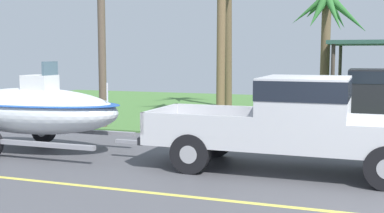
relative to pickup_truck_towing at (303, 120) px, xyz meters
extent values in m
cube|color=#4C4C51|center=(1.53, -0.62, -1.09)|extent=(36.00, 8.00, 0.06)
cube|color=#477538|center=(1.53, 10.38, -1.06)|extent=(36.00, 14.00, 0.11)
cube|color=silver|center=(-0.35, 0.00, -0.43)|extent=(5.56, 1.94, 0.22)
cube|color=silver|center=(0.04, 0.00, 0.27)|extent=(1.67, 1.94, 1.18)
cube|color=black|center=(0.04, 0.00, 0.63)|extent=(1.69, 1.96, 0.38)
cube|color=gray|center=(-1.96, 0.00, -0.30)|extent=(2.33, 1.94, 0.04)
cube|color=silver|center=(-1.96, 0.93, -0.09)|extent=(2.33, 0.08, 0.45)
cube|color=silver|center=(-1.96, -0.93, -0.09)|extent=(2.33, 0.08, 0.45)
cube|color=silver|center=(-3.09, 0.00, -0.09)|extent=(0.08, 1.94, 0.45)
cube|color=#333338|center=(-3.19, 0.00, -0.49)|extent=(0.12, 1.74, 0.16)
sphere|color=#B2B2B7|center=(-3.31, 0.00, -0.44)|extent=(0.10, 0.10, 0.10)
cylinder|color=black|center=(-2.08, 0.86, -0.66)|extent=(0.80, 0.28, 0.80)
cylinder|color=#9E9EA3|center=(-2.08, 0.86, -0.66)|extent=(0.36, 0.29, 0.36)
cylinder|color=black|center=(-2.08, -0.86, -0.66)|extent=(0.80, 0.28, 0.80)
cylinder|color=#9E9EA3|center=(-2.08, -0.86, -0.66)|extent=(0.36, 0.29, 0.36)
cube|color=gray|center=(-3.76, 0.00, -0.68)|extent=(0.90, 0.10, 0.08)
cube|color=gray|center=(-6.49, 0.95, -0.68)|extent=(4.56, 0.12, 0.10)
cube|color=gray|center=(-6.49, -0.95, -0.68)|extent=(4.56, 0.12, 0.10)
cylinder|color=black|center=(-6.94, 1.01, -0.74)|extent=(0.64, 0.22, 0.64)
cylinder|color=#9E9EA3|center=(-6.94, 1.01, -0.74)|extent=(0.29, 0.23, 0.29)
ellipsoid|color=silver|center=(-6.49, 0.00, -0.07)|extent=(4.59, 1.90, 1.12)
ellipsoid|color=#1E4CA5|center=(-6.49, 0.00, 0.13)|extent=(4.68, 1.94, 0.12)
cube|color=silver|center=(-6.26, 0.00, 0.48)|extent=(0.70, 0.60, 0.65)
cube|color=slate|center=(-5.96, 0.00, 0.95)|extent=(0.06, 0.56, 0.36)
cylinder|color=silver|center=(-4.42, 0.00, 0.40)|extent=(0.04, 0.04, 0.50)
cube|color=black|center=(0.99, 6.96, -0.43)|extent=(5.28, 1.91, 0.22)
cube|color=black|center=(1.36, 6.96, 0.25)|extent=(1.58, 1.91, 1.13)
cube|color=black|center=(1.36, 6.96, 0.59)|extent=(1.60, 1.93, 0.38)
cube|color=black|center=(-0.54, 6.96, -0.30)|extent=(2.22, 1.91, 0.04)
cube|color=black|center=(-0.54, 7.88, -0.09)|extent=(2.22, 0.08, 0.45)
cube|color=black|center=(-0.54, 6.04, -0.09)|extent=(2.22, 0.08, 0.45)
cube|color=black|center=(-1.61, 6.96, -0.09)|extent=(0.08, 1.91, 0.45)
cube|color=#333338|center=(-1.71, 6.96, -0.49)|extent=(0.12, 1.72, 0.16)
sphere|color=#B2B2B7|center=(-1.83, 6.96, -0.44)|extent=(0.10, 0.10, 0.10)
cylinder|color=black|center=(-0.65, 7.80, -0.66)|extent=(0.80, 0.28, 0.80)
cylinder|color=#9E9EA3|center=(-0.65, 7.80, -0.66)|extent=(0.36, 0.29, 0.36)
cylinder|color=black|center=(-0.65, 6.11, -0.66)|extent=(0.80, 0.28, 0.80)
cylinder|color=#9E9EA3|center=(-0.65, 6.11, -0.66)|extent=(0.36, 0.29, 0.36)
cylinder|color=#4C4238|center=(-0.07, 12.83, 0.30)|extent=(0.14, 0.14, 2.71)
cylinder|color=#4C4238|center=(-0.07, 8.58, 0.30)|extent=(0.14, 0.14, 2.71)
cylinder|color=brown|center=(-4.58, 10.71, 1.96)|extent=(0.31, 0.52, 6.04)
cylinder|color=brown|center=(-0.51, 10.33, 1.25)|extent=(0.36, 0.60, 4.64)
cone|color=#2D6B2D|center=(0.25, 10.38, 2.85)|extent=(1.80, 0.50, 1.72)
cone|color=#2D6B2D|center=(-0.19, 11.13, 2.96)|extent=(0.99, 1.88, 1.46)
cone|color=#2D6B2D|center=(-0.96, 10.89, 3.19)|extent=(1.32, 1.51, 1.10)
cone|color=#2D6B2D|center=(-1.16, 10.26, 3.03)|extent=(1.52, 0.46, 1.30)
cone|color=#2D6B2D|center=(-0.77, 9.91, 2.94)|extent=(1.06, 1.35, 1.51)
cone|color=#2D6B2D|center=(-0.18, 9.71, 2.86)|extent=(1.06, 1.62, 1.66)
cylinder|color=brown|center=(-3.80, 7.01, 2.03)|extent=(0.31, 0.39, 6.19)
cylinder|color=brown|center=(-6.75, 3.82, 2.47)|extent=(0.24, 0.24, 7.05)
camera|label=1|loc=(1.26, -10.03, 1.33)|focal=46.66mm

